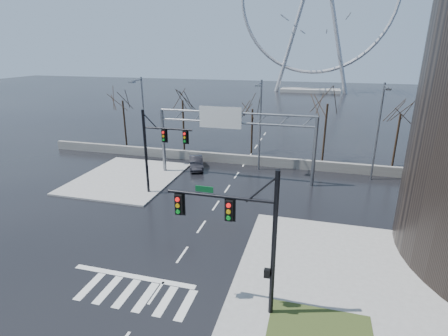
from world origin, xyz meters
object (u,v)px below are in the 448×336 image
(signal_mast_near, at_px, (247,229))
(ferris_wheel, at_px, (317,0))
(signal_mast_far, at_px, (156,145))
(sign_gantry, at_px, (231,131))
(car, at_px, (196,163))

(signal_mast_near, bearing_deg, ferris_wheel, 90.08)
(signal_mast_far, xyz_separation_m, sign_gantry, (5.49, 6.00, 0.35))
(signal_mast_near, bearing_deg, car, 115.75)
(signal_mast_near, height_order, car, signal_mast_near)
(ferris_wheel, relative_size, car, 12.03)
(car, bearing_deg, signal_mast_far, -118.11)
(signal_mast_near, xyz_separation_m, car, (-10.15, 21.04, -4.18))
(signal_mast_far, distance_m, ferris_wheel, 89.30)
(signal_mast_near, relative_size, car, 1.89)
(signal_mast_near, relative_size, ferris_wheel, 0.16)
(signal_mast_far, xyz_separation_m, car, (0.86, 8.04, -4.14))
(signal_mast_far, bearing_deg, signal_mast_near, -49.74)
(sign_gantry, xyz_separation_m, ferris_wheel, (5.38, 80.04, 20.95))
(ferris_wheel, bearing_deg, car, -97.31)
(sign_gantry, bearing_deg, signal_mast_far, -132.47)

